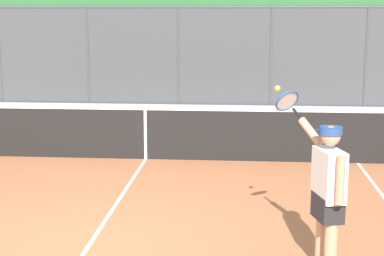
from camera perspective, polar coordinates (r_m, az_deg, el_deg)
ground_plane at (r=7.18m, az=-9.76°, el=-10.98°), size 60.00×60.00×0.00m
fence_backdrop at (r=17.26m, az=-1.07°, el=7.08°), size 18.06×1.37×3.05m
tennis_net at (r=11.05m, az=-4.39°, el=-0.43°), size 9.88×0.09×1.07m
tennis_player at (r=6.27m, az=12.58°, el=-5.71°), size 0.71×1.23×1.84m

